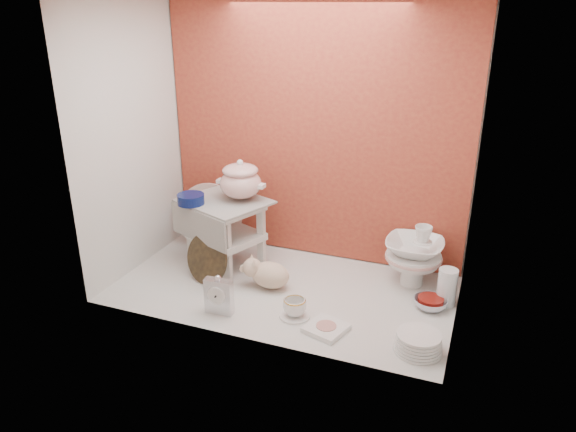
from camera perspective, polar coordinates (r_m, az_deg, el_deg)
name	(u,v)px	position (r m, az deg, el deg)	size (l,w,h in m)	color
ground	(283,288)	(2.97, -0.50, -7.61)	(1.80, 1.80, 0.00)	silver
niche_shell	(296,112)	(2.81, 0.81, 10.91)	(1.86, 1.03, 1.53)	#AA492A
step_stool	(226,233)	(3.17, -6.55, -1.78)	(0.46, 0.39, 0.40)	silver
soup_tureen	(241,180)	(3.06, -5.02, 3.85)	(0.28, 0.28, 0.24)	white
cobalt_bowl	(191,199)	(3.06, -10.20, 1.77)	(0.15, 0.15, 0.06)	#091448
floral_platter	(210,215)	(3.43, -8.24, 0.10)	(0.41, 0.05, 0.41)	white
blue_white_vase	(212,231)	(3.36, -8.00, -1.59)	(0.26, 0.26, 0.28)	white
lacquer_tray	(207,259)	(3.01, -8.55, -4.47)	(0.29, 0.09, 0.28)	black
mantel_clock	(219,295)	(2.73, -7.29, -8.23)	(0.14, 0.05, 0.21)	silver
plush_pig	(270,275)	(2.94, -1.87, -6.19)	(0.27, 0.19, 0.16)	#D1B193
teacup_saucer	(295,316)	(2.73, 0.70, -10.45)	(0.15, 0.15, 0.01)	white
gold_rim_teacup	(295,307)	(2.70, 0.71, -9.55)	(0.11, 0.11, 0.09)	white
lattice_dish	(326,328)	(2.63, 4.04, -11.71)	(0.18, 0.18, 0.02)	white
dinner_plate_stack	(418,342)	(2.54, 13.57, -12.79)	(0.22, 0.22, 0.09)	white
crystal_bowl	(430,303)	(2.88, 14.76, -8.88)	(0.17, 0.17, 0.05)	silver
clear_glass_vase	(447,287)	(2.90, 16.39, -7.18)	(0.10, 0.10, 0.20)	silver
porcelain_tower	(414,255)	(3.02, 13.10, -3.98)	(0.31, 0.31, 0.35)	white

